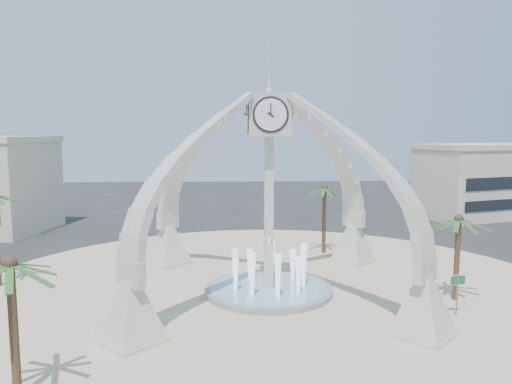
{
  "coord_description": "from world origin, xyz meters",
  "views": [
    {
      "loc": [
        -2.29,
        -30.15,
        10.12
      ],
      "look_at": [
        -0.68,
        2.0,
        6.17
      ],
      "focal_mm": 35.0,
      "sensor_mm": 36.0,
      "label": 1
    }
  ],
  "objects_px": {
    "palm_east": "(459,220)",
    "palm_north": "(325,189)",
    "street_sign": "(458,285)",
    "palm_south": "(10,265)",
    "clock_tower": "(269,191)",
    "fountain": "(268,289)"
  },
  "relations": [
    {
      "from": "palm_east",
      "to": "palm_north",
      "type": "relative_size",
      "value": 0.91
    },
    {
      "from": "palm_north",
      "to": "street_sign",
      "type": "height_order",
      "value": "palm_north"
    },
    {
      "from": "palm_north",
      "to": "palm_south",
      "type": "height_order",
      "value": "palm_north"
    },
    {
      "from": "palm_south",
      "to": "street_sign",
      "type": "height_order",
      "value": "palm_south"
    },
    {
      "from": "palm_east",
      "to": "street_sign",
      "type": "distance_m",
      "value": 4.15
    },
    {
      "from": "clock_tower",
      "to": "palm_east",
      "type": "height_order",
      "value": "clock_tower"
    },
    {
      "from": "street_sign",
      "to": "palm_north",
      "type": "bearing_deg",
      "value": 103.98
    },
    {
      "from": "clock_tower",
      "to": "fountain",
      "type": "xyz_separation_m",
      "value": [
        0.0,
        0.0,
        -6.2
      ]
    },
    {
      "from": "street_sign",
      "to": "fountain",
      "type": "bearing_deg",
      "value": 152.62
    },
    {
      "from": "palm_north",
      "to": "street_sign",
      "type": "relative_size",
      "value": 2.54
    },
    {
      "from": "clock_tower",
      "to": "street_sign",
      "type": "xyz_separation_m",
      "value": [
        10.03,
        -4.35,
        -4.75
      ]
    },
    {
      "from": "fountain",
      "to": "palm_north",
      "type": "relative_size",
      "value": 1.3
    },
    {
      "from": "clock_tower",
      "to": "fountain",
      "type": "bearing_deg",
      "value": 90.0
    },
    {
      "from": "fountain",
      "to": "palm_south",
      "type": "distance_m",
      "value": 16.62
    },
    {
      "from": "palm_south",
      "to": "palm_north",
      "type": "bearing_deg",
      "value": 54.49
    },
    {
      "from": "clock_tower",
      "to": "palm_north",
      "type": "xyz_separation_m",
      "value": [
        5.36,
        10.1,
        -1.07
      ]
    },
    {
      "from": "fountain",
      "to": "street_sign",
      "type": "height_order",
      "value": "fountain"
    },
    {
      "from": "clock_tower",
      "to": "palm_north",
      "type": "height_order",
      "value": "clock_tower"
    },
    {
      "from": "clock_tower",
      "to": "street_sign",
      "type": "distance_m",
      "value": 11.92
    },
    {
      "from": "palm_east",
      "to": "fountain",
      "type": "bearing_deg",
      "value": 170.45
    },
    {
      "from": "fountain",
      "to": "palm_north",
      "type": "height_order",
      "value": "palm_north"
    },
    {
      "from": "palm_south",
      "to": "street_sign",
      "type": "bearing_deg",
      "value": 20.49
    }
  ]
}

